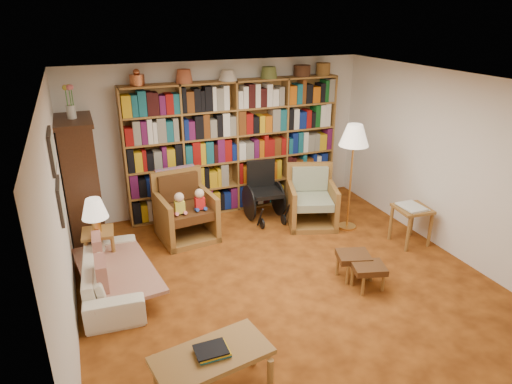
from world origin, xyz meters
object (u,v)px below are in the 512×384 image
side_table_lamp (99,241)px  footstool_a (369,269)px  sofa (113,274)px  armchair_leather (184,210)px  wheelchair (264,193)px  armchair_sage (309,201)px  floor_lamp (354,140)px  footstool_b (353,258)px  coffee_table (212,359)px  side_table_papers (412,214)px

side_table_lamp → footstool_a: side_table_lamp is taller
sofa → footstool_a: 3.14m
armchair_leather → wheelchair: size_ratio=1.05×
armchair_leather → armchair_sage: size_ratio=1.02×
floor_lamp → side_table_lamp: bearing=177.9°
armchair_leather → floor_lamp: size_ratio=0.60×
armchair_leather → floor_lamp: bearing=-16.2°
armchair_leather → footstool_a: armchair_leather is taller
side_table_lamp → floor_lamp: (3.73, -0.14, 1.03)m
armchair_sage → footstool_b: size_ratio=2.03×
side_table_lamp → wheelchair: 2.74m
armchair_sage → coffee_table: bearing=-130.7°
footstool_a → side_table_papers: bearing=31.6°
wheelchair → footstool_b: wheelchair is taller
armchair_sage → armchair_leather: bearing=171.7°
armchair_sage → side_table_papers: (1.04, -1.21, 0.12)m
floor_lamp → side_table_papers: size_ratio=2.77×
side_table_lamp → armchair_leather: 1.40m
armchair_leather → footstool_b: 2.64m
floor_lamp → wheelchair: bearing=141.9°
floor_lamp → coffee_table: 4.00m
sofa → side_table_papers: (4.20, -0.33, 0.23)m
armchair_sage → wheelchair: wheelchair is taller
armchair_leather → floor_lamp: (2.45, -0.71, 1.04)m
side_table_lamp → side_table_papers: size_ratio=0.93×
sofa → side_table_papers: size_ratio=2.74×
footstool_b → coffee_table: 2.54m
footstool_b → side_table_papers: bearing=20.8°
wheelchair → floor_lamp: (1.09, -0.85, 1.01)m
wheelchair → floor_lamp: size_ratio=0.58×
floor_lamp → sofa: bearing=-172.9°
sofa → armchair_leather: (1.18, 1.17, 0.17)m
side_table_lamp → floor_lamp: floor_lamp is taller
side_table_papers → footstool_a: side_table_papers is taller
side_table_lamp → coffee_table: bearing=-73.7°
side_table_papers → footstool_b: (-1.30, -0.49, -0.19)m
armchair_sage → floor_lamp: (0.48, -0.42, 1.09)m
floor_lamp → coffee_table: bearing=-140.2°
sofa → floor_lamp: floor_lamp is taller
footstool_a → floor_lamp: bearing=66.0°
side_table_lamp → side_table_papers: bearing=-12.1°
footstool_a → footstool_b: 0.29m
sofa → armchair_leather: bearing=-41.1°
side_table_papers → coffee_table: (-3.54, -1.69, -0.08)m
sofa → armchair_sage: bearing=-70.3°
floor_lamp → footstool_b: bearing=-119.8°
side_table_lamp → footstool_a: 3.48m
armchair_leather → sofa: bearing=-135.3°
wheelchair → armchair_leather: bearing=-174.2°
wheelchair → side_table_papers: wheelchair is taller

